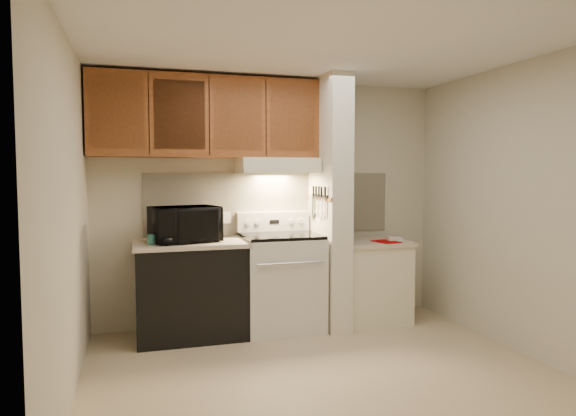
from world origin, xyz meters
name	(u,v)px	position (x,y,z in m)	size (l,w,h in m)	color
floor	(321,372)	(0.00, 0.00, 0.00)	(3.60, 3.60, 0.00)	#C8B28E
ceiling	(323,46)	(0.00, 0.00, 2.50)	(3.60, 3.60, 0.00)	white
wall_back	(272,202)	(0.00, 1.50, 1.25)	(3.60, 0.02, 2.50)	beige
wall_left	(68,218)	(-1.80, 0.00, 1.25)	(0.02, 3.00, 2.50)	beige
wall_right	(517,208)	(1.80, 0.00, 1.25)	(0.02, 3.00, 2.50)	beige
backsplash	(272,203)	(0.00, 1.49, 1.24)	(2.60, 0.02, 0.63)	beige
range_body	(281,283)	(0.00, 1.16, 0.46)	(0.76, 0.65, 0.92)	silver
oven_window	(290,286)	(0.00, 0.84, 0.50)	(0.50, 0.01, 0.30)	black
oven_handle	(291,263)	(0.00, 0.80, 0.72)	(0.02, 0.02, 0.65)	silver
cooktop	(281,236)	(0.00, 1.16, 0.94)	(0.74, 0.64, 0.03)	black
range_backguard	(273,221)	(0.00, 1.44, 1.05)	(0.76, 0.08, 0.20)	silver
range_display	(274,222)	(0.00, 1.40, 1.05)	(0.10, 0.01, 0.04)	black
range_knob_left_outer	(248,223)	(-0.28, 1.40, 1.05)	(0.05, 0.05, 0.02)	silver
range_knob_left_inner	(257,222)	(-0.18, 1.40, 1.05)	(0.05, 0.05, 0.02)	silver
range_knob_right_inner	(291,221)	(0.18, 1.40, 1.05)	(0.05, 0.05, 0.02)	silver
range_knob_right_outer	(300,221)	(0.28, 1.40, 1.05)	(0.05, 0.05, 0.02)	silver
dishwasher_front	(191,291)	(-0.88, 1.17, 0.43)	(1.00, 0.63, 0.87)	black
left_countertop	(190,244)	(-0.88, 1.17, 0.89)	(1.04, 0.67, 0.04)	beige
spoon_rest	(229,237)	(-0.48, 1.36, 0.92)	(0.20, 0.06, 0.01)	black
teal_jar	(152,239)	(-1.23, 1.06, 0.96)	(0.08, 0.08, 0.09)	#296F69
outlet	(227,217)	(-0.48, 1.48, 1.10)	(0.08, 0.01, 0.12)	#F1EACA
microwave	(185,224)	(-0.93, 1.15, 1.08)	(0.60, 0.41, 0.33)	black
partition_pillar	(330,203)	(0.51, 1.15, 1.25)	(0.22, 0.70, 2.50)	silver
pillar_trim	(319,198)	(0.39, 1.15, 1.30)	(0.01, 0.70, 0.04)	brown
knife_strip	(320,196)	(0.39, 1.10, 1.32)	(0.02, 0.42, 0.04)	black
knife_blade_a	(324,207)	(0.38, 0.95, 1.22)	(0.01, 0.04, 0.16)	silver
knife_handle_a	(325,192)	(0.38, 0.93, 1.37)	(0.02, 0.02, 0.10)	black
knife_blade_b	(322,208)	(0.38, 1.01, 1.21)	(0.01, 0.04, 0.18)	silver
knife_handle_b	(321,192)	(0.38, 1.02, 1.37)	(0.02, 0.02, 0.10)	black
knife_blade_c	(319,208)	(0.38, 1.10, 1.20)	(0.01, 0.04, 0.20)	silver
knife_handle_c	(319,191)	(0.38, 1.10, 1.37)	(0.02, 0.02, 0.10)	black
knife_blade_d	(316,206)	(0.38, 1.19, 1.22)	(0.01, 0.04, 0.16)	silver
knife_handle_d	(316,191)	(0.38, 1.18, 1.37)	(0.02, 0.02, 0.10)	black
knife_blade_e	(313,206)	(0.38, 1.26, 1.21)	(0.01, 0.04, 0.18)	silver
knife_handle_e	(313,191)	(0.38, 1.26, 1.37)	(0.02, 0.02, 0.10)	black
oven_mitt	(312,206)	(0.38, 1.32, 1.21)	(0.03, 0.09, 0.22)	gray
right_cab_base	(370,283)	(0.97, 1.15, 0.40)	(0.70, 0.60, 0.81)	#F1EACA
right_countertop	(371,242)	(0.97, 1.15, 0.83)	(0.74, 0.64, 0.04)	beige
red_folder	(386,242)	(1.07, 1.00, 0.85)	(0.20, 0.27, 0.01)	#A80003
white_box	(394,239)	(1.19, 1.05, 0.87)	(0.15, 0.10, 0.04)	white
range_hood	(277,166)	(0.00, 1.28, 1.62)	(0.78, 0.44, 0.15)	#F1EACA
hood_lip	(283,170)	(0.00, 1.07, 1.58)	(0.78, 0.04, 0.06)	#F1EACA
upper_cabinets	(207,117)	(-0.69, 1.32, 2.08)	(2.18, 0.33, 0.77)	brown
cab_door_a	(117,113)	(-1.51, 1.17, 2.08)	(0.46, 0.01, 0.63)	brown
cab_gap_a	(149,114)	(-1.23, 1.16, 2.08)	(0.01, 0.01, 0.73)	black
cab_door_b	(180,115)	(-0.96, 1.17, 2.08)	(0.46, 0.01, 0.63)	brown
cab_gap_b	(209,116)	(-0.69, 1.16, 2.08)	(0.01, 0.01, 0.73)	black
cab_door_c	(238,117)	(-0.42, 1.17, 2.08)	(0.46, 0.01, 0.63)	brown
cab_gap_c	(266,117)	(-0.14, 1.16, 2.08)	(0.01, 0.01, 0.73)	black
cab_door_d	(293,118)	(0.13, 1.17, 2.08)	(0.46, 0.01, 0.63)	brown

